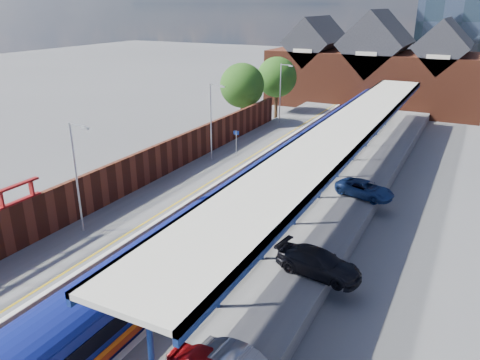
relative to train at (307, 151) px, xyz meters
The scene contains 20 objects.
ground 5.38m from the train, 107.59° to the left, with size 240.00×240.00×0.00m, color #5B5B5E.
ballast_bed 5.88m from the train, 105.76° to the right, with size 6.00×76.00×0.06m, color #473D33.
rails 5.85m from the train, 105.76° to the right, with size 4.51×76.00×0.14m.
left_platform 8.92m from the train, 142.90° to the right, with size 5.00×76.00×1.00m, color #565659.
right_platform 7.14m from the train, 49.57° to the right, with size 6.00×76.00×1.00m, color #565659.
coping_left 7.12m from the train, 131.28° to the right, with size 0.30×76.00×0.05m, color silver.
coping_right 5.65m from the train, 72.61° to the right, with size 0.30×76.00×0.05m, color silver.
yellow_line 7.53m from the train, 134.75° to the right, with size 0.14×76.00×0.01m, color yellow.
train is the anchor object (origin of this frame).
canopy 6.07m from the train, 39.93° to the right, with size 4.50×52.00×4.48m.
lamp_post_b 21.02m from the train, 112.16° to the right, with size 1.48×0.18×7.00m.
lamp_post_c 8.99m from the train, 157.28° to the right, with size 1.48×0.18×7.00m.
lamp_post_d 15.22m from the train, 121.72° to the left, with size 1.48×0.18×7.00m.
platform_sign 6.64m from the train, 168.77° to the right, with size 0.55×0.08×2.50m.
brick_wall 15.17m from the train, 129.23° to the right, with size 0.35×50.00×3.86m.
station_building 32.91m from the train, 92.61° to the left, with size 30.00×12.12×13.78m.
tree_near 16.23m from the train, 138.13° to the left, with size 5.20×5.20×8.10m.
tree_far 21.78m from the train, 120.22° to the left, with size 5.20×5.20×8.10m.
parked_car_dark 18.67m from the train, 68.56° to the right, with size 1.88×4.63×1.34m, color black.
parked_car_blue 8.57m from the train, 40.63° to the right, with size 1.99×4.32×1.20m, color navy.
Camera 1 is at (14.44, -13.05, 14.43)m, focal length 35.00 mm.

